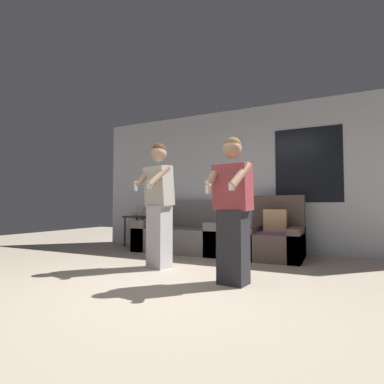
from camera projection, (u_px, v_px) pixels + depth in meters
The scene contains 7 objects.
ground_plane at pixel (148, 296), 2.78m from camera, with size 14.00×14.00×0.00m, color tan.
wall_back at pixel (244, 179), 5.70m from camera, with size 6.22×0.07×2.70m.
couch at pixel (186, 235), 5.61m from camera, with size 1.73×0.97×0.91m.
armchair at pixel (275, 238), 4.81m from camera, with size 0.85×0.95×1.02m.
side_table at pixel (140, 220), 6.31m from camera, with size 0.53×0.50×0.78m.
person_left at pixel (159, 202), 4.08m from camera, with size 0.44×0.53×1.70m.
person_right at pixel (233, 209), 3.24m from camera, with size 0.45×0.50×1.59m.
Camera 1 is at (1.58, -2.37, 0.84)m, focal length 28.00 mm.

